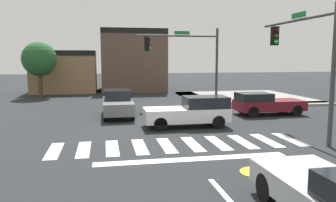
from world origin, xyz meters
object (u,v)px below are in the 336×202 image
object	(u,v)px
car_white	(191,112)
car_gray	(118,103)
traffic_signal_northeast	(186,53)
traffic_signal_southeast	(303,48)
car_maroon	(266,103)
roadside_tree	(39,59)

from	to	relation	value
car_white	car_gray	world-z (taller)	car_gray
car_white	car_gray	bearing A→B (deg)	-47.19
traffic_signal_northeast	car_gray	world-z (taller)	traffic_signal_northeast
traffic_signal_northeast	car_white	world-z (taller)	traffic_signal_northeast
traffic_signal_southeast	car_maroon	world-z (taller)	traffic_signal_southeast
traffic_signal_southeast	roadside_tree	xyz separation A→B (m)	(-14.25, 17.74, -0.55)
car_maroon	roadside_tree	bearing A→B (deg)	140.90
traffic_signal_southeast	car_gray	xyz separation A→B (m)	(-7.93, 6.49, -3.13)
roadside_tree	traffic_signal_southeast	bearing A→B (deg)	-51.22
car_gray	roadside_tree	size ratio (longest dim) A/B	0.86
traffic_signal_southeast	traffic_signal_northeast	bearing A→B (deg)	16.57
car_white	car_maroon	bearing A→B (deg)	-154.02
traffic_signal_northeast	roadside_tree	distance (m)	13.90
traffic_signal_northeast	car_maroon	xyz separation A→B (m)	(3.94, -4.42, -3.13)
car_white	roadside_tree	distance (m)	18.20
car_white	car_maroon	xyz separation A→B (m)	(5.42, 2.64, -0.07)
traffic_signal_northeast	car_white	bearing A→B (deg)	78.15
traffic_signal_southeast	car_maroon	bearing A→B (deg)	-11.16
traffic_signal_southeast	traffic_signal_northeast	world-z (taller)	traffic_signal_northeast
car_gray	car_white	bearing A→B (deg)	42.81
traffic_signal_northeast	car_white	distance (m)	7.84
traffic_signal_northeast	car_gray	xyz separation A→B (m)	(-5.03, -3.23, -3.05)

